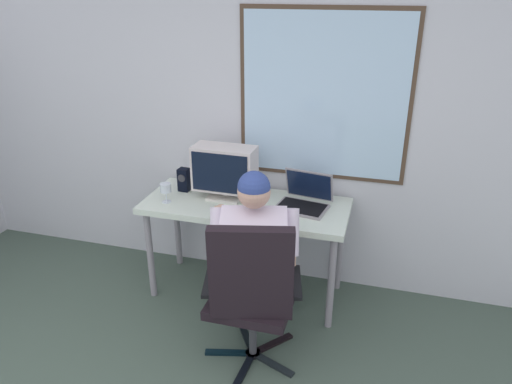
{
  "coord_description": "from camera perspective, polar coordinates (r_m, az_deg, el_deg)",
  "views": [
    {
      "loc": [
        0.86,
        -0.98,
        2.23
      ],
      "look_at": [
        0.1,
        1.7,
        1.01
      ],
      "focal_mm": 33.91,
      "sensor_mm": 36.0,
      "label": 1
    }
  ],
  "objects": [
    {
      "name": "crt_monitor",
      "position": [
        3.49,
        -3.73,
        2.7
      ],
      "size": [
        0.46,
        0.22,
        0.39
      ],
      "color": "beige",
      "rests_on": "desk"
    },
    {
      "name": "wall_rear",
      "position": [
        3.61,
        1.8,
        8.81
      ],
      "size": [
        5.37,
        0.08,
        2.6
      ],
      "color": "silver",
      "rests_on": "ground"
    },
    {
      "name": "person_seated",
      "position": [
        3.05,
        -0.13,
        -7.36
      ],
      "size": [
        0.63,
        0.88,
        1.26
      ],
      "color": "navy",
      "rests_on": "ground"
    },
    {
      "name": "office_chair",
      "position": [
        2.86,
        -0.48,
        -11.48
      ],
      "size": [
        0.65,
        0.59,
        1.05
      ],
      "color": "black",
      "rests_on": "ground"
    },
    {
      "name": "wine_glass",
      "position": [
        3.52,
        -10.61,
        0.36
      ],
      "size": [
        0.08,
        0.08,
        0.14
      ],
      "color": "silver",
      "rests_on": "desk"
    },
    {
      "name": "desk_speaker",
      "position": [
        3.7,
        -8.47,
        1.45
      ],
      "size": [
        0.09,
        0.09,
        0.18
      ],
      "color": "black",
      "rests_on": "desk"
    },
    {
      "name": "laptop",
      "position": [
        3.44,
        5.79,
        -0.61
      ],
      "size": [
        0.39,
        0.37,
        0.24
      ],
      "color": "gray",
      "rests_on": "desk"
    },
    {
      "name": "desk",
      "position": [
        3.52,
        -1.22,
        -2.47
      ],
      "size": [
        1.48,
        0.61,
        0.76
      ],
      "color": "gray",
      "rests_on": "ground"
    }
  ]
}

